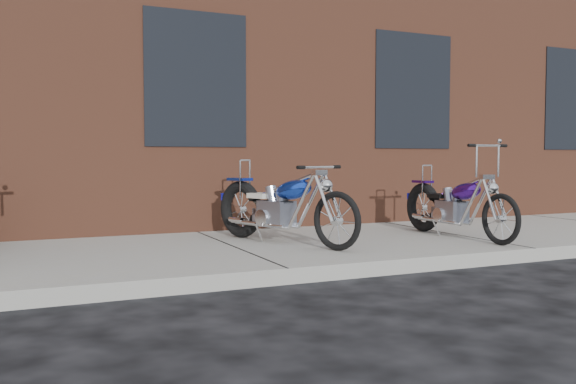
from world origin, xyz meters
name	(u,v)px	position (x,y,z in m)	size (l,w,h in m)	color
ground	(288,285)	(0.00, 0.00, 0.00)	(120.00, 120.00, 0.00)	black
sidewalk	(234,253)	(0.00, 1.50, 0.07)	(22.00, 3.00, 0.15)	#A0A0A0
building_brick	(130,20)	(0.00, 8.00, 4.00)	(22.00, 10.00, 8.00)	brown
chopper_purple	(456,208)	(2.82, 1.13, 0.52)	(0.51, 2.07, 1.16)	black
chopper_blue	(282,209)	(0.60, 1.54, 0.55)	(0.94, 2.12, 0.97)	black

